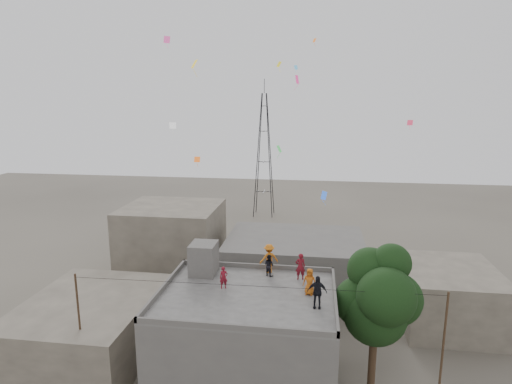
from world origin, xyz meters
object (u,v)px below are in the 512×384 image
(transmission_tower, at_px, (264,155))
(person_red_adult, at_px, (300,266))
(tree, at_px, (379,298))
(stair_head_box, at_px, (204,258))
(person_dark_adult, at_px, (317,292))

(transmission_tower, distance_m, person_red_adult, 38.16)
(tree, relative_size, transmission_tower, 0.45)
(stair_head_box, height_order, person_dark_adult, stair_head_box)
(person_red_adult, bearing_deg, transmission_tower, -93.04)
(stair_head_box, xyz_separation_m, person_red_adult, (6.10, -0.07, -0.16))
(tree, distance_m, person_red_adult, 4.94)
(transmission_tower, bearing_deg, person_red_adult, -79.57)
(tree, relative_size, person_dark_adult, 5.09)
(stair_head_box, xyz_separation_m, transmission_tower, (-0.80, 37.40, 1.97))
(transmission_tower, xyz_separation_m, person_red_adult, (6.90, -37.47, -2.13))
(transmission_tower, bearing_deg, tree, -73.91)
(person_red_adult, xyz_separation_m, person_dark_adult, (1.02, -3.58, 0.06))
(stair_head_box, xyz_separation_m, person_dark_adult, (7.12, -3.65, -0.11))
(transmission_tower, bearing_deg, stair_head_box, -88.77)
(person_red_adult, relative_size, person_dark_adult, 0.94)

